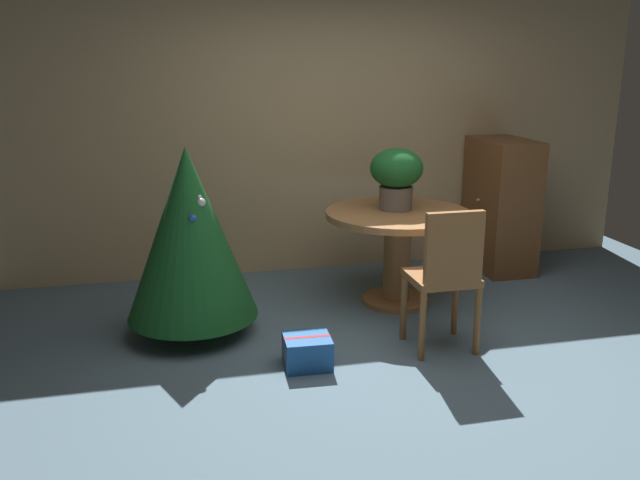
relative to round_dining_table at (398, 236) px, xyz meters
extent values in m
plane|color=slate|center=(-0.33, -1.09, -0.56)|extent=(6.60, 6.60, 0.00)
cube|color=tan|center=(-0.33, 1.11, 0.74)|extent=(6.00, 0.10, 2.60)
cylinder|color=#9E6B3D|center=(0.00, 0.00, -0.54)|extent=(0.54, 0.54, 0.04)
cylinder|color=#9E6B3D|center=(0.00, 0.00, -0.18)|extent=(0.22, 0.22, 0.67)
cylinder|color=#9E6B3D|center=(0.00, 0.00, 0.18)|extent=(1.15, 1.15, 0.05)
cylinder|color=#665B51|center=(0.00, 0.07, 0.30)|extent=(0.27, 0.27, 0.19)
ellipsoid|color=#195623|center=(0.00, 0.07, 0.54)|extent=(0.42, 0.42, 0.31)
sphere|color=#EAD14C|center=(0.14, 0.15, 0.54)|extent=(0.09, 0.09, 0.09)
sphere|color=#EAD14C|center=(0.01, -0.05, 0.55)|extent=(0.08, 0.08, 0.08)
cylinder|color=brown|center=(-0.20, -0.70, -0.32)|extent=(0.04, 0.04, 0.48)
cylinder|color=brown|center=(0.20, -0.70, -0.32)|extent=(0.04, 0.04, 0.48)
cylinder|color=brown|center=(-0.20, -1.06, -0.32)|extent=(0.04, 0.04, 0.48)
cylinder|color=brown|center=(0.20, -1.06, -0.32)|extent=(0.04, 0.04, 0.48)
cube|color=brown|center=(0.00, -0.88, -0.06)|extent=(0.44, 0.40, 0.05)
cube|color=brown|center=(0.00, -1.05, 0.20)|extent=(0.39, 0.05, 0.47)
cylinder|color=brown|center=(-1.63, -0.25, -0.49)|extent=(0.10, 0.10, 0.14)
cone|color=#195623|center=(-1.63, -0.25, 0.19)|extent=(0.93, 0.93, 1.22)
sphere|color=silver|center=(-1.58, -0.12, 0.38)|extent=(0.05, 0.05, 0.05)
sphere|color=gold|center=(-1.66, -0.13, 0.43)|extent=(0.06, 0.06, 0.06)
sphere|color=#2D51A8|center=(-1.62, -0.42, 0.34)|extent=(0.05, 0.05, 0.05)
sphere|color=silver|center=(-1.55, -0.36, 0.43)|extent=(0.06, 0.06, 0.06)
sphere|color=red|center=(-1.81, 0.04, -0.11)|extent=(0.04, 0.04, 0.04)
sphere|color=silver|center=(-1.56, -0.34, 0.46)|extent=(0.04, 0.04, 0.04)
cube|color=#1E569E|center=(-0.95, -0.97, -0.46)|extent=(0.31, 0.29, 0.20)
cube|color=red|center=(-0.95, -0.97, -0.46)|extent=(0.30, 0.04, 0.20)
cube|color=brown|center=(1.24, 0.65, 0.05)|extent=(0.44, 0.74, 1.22)
sphere|color=#B29338|center=(1.01, 0.65, 0.11)|extent=(0.04, 0.04, 0.04)
camera|label=1|loc=(-1.79, -4.88, 1.40)|focal=37.75mm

